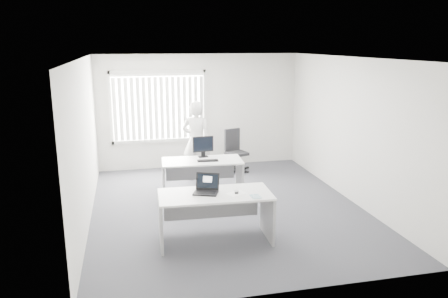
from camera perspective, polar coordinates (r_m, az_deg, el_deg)
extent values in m
plane|color=#44444A|center=(8.41, 0.35, -7.61)|extent=(6.00, 6.00, 0.00)
cube|color=beige|center=(10.90, -3.24, 4.95)|extent=(5.00, 0.02, 2.80)
cube|color=beige|center=(5.23, 7.90, -4.94)|extent=(5.00, 0.02, 2.80)
cube|color=beige|center=(7.84, -17.73, 0.83)|extent=(0.02, 6.00, 2.80)
cube|color=beige|center=(8.91, 16.24, 2.43)|extent=(0.02, 6.00, 2.80)
cube|color=silver|center=(7.84, 0.38, 11.82)|extent=(5.00, 6.00, 0.02)
cube|color=beige|center=(10.72, -8.52, 5.48)|extent=(2.32, 0.06, 1.76)
cube|color=silver|center=(6.78, -1.16, -5.95)|extent=(1.77, 0.89, 0.03)
cube|color=#949496|center=(6.86, -8.26, -9.45)|extent=(0.08, 0.75, 0.76)
cube|color=#949496|center=(7.10, 5.70, -8.52)|extent=(0.08, 0.75, 0.76)
cube|color=silver|center=(8.89, -2.89, -1.54)|extent=(1.66, 0.85, 0.03)
cube|color=#949496|center=(8.94, -7.90, -4.03)|extent=(0.08, 0.70, 0.71)
cube|color=#949496|center=(9.11, 2.08, -3.57)|extent=(0.08, 0.70, 0.71)
cylinder|color=black|center=(10.69, 1.65, -2.69)|extent=(0.75, 0.75, 0.08)
cylinder|color=black|center=(10.64, 1.66, -1.74)|extent=(0.07, 0.07, 0.45)
cube|color=black|center=(10.58, 1.67, -0.58)|extent=(0.57, 0.57, 0.07)
cube|color=black|center=(10.68, 1.06, 1.27)|extent=(0.42, 0.20, 0.53)
imported|color=silver|center=(9.81, -3.60, 1.04)|extent=(0.79, 0.67, 1.82)
cube|color=white|center=(6.78, 1.59, -5.81)|extent=(0.34, 0.30, 0.00)
cube|color=white|center=(6.65, 4.17, -6.20)|extent=(0.15, 0.20, 0.01)
cube|color=black|center=(8.80, -2.13, -1.53)|extent=(0.43, 0.18, 0.02)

